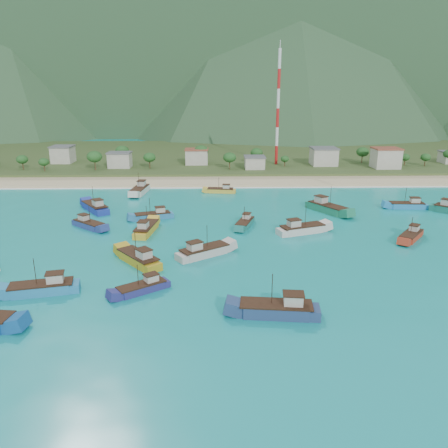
{
  "coord_description": "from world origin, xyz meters",
  "views": [
    {
      "loc": [
        4.92,
        -76.23,
        32.33
      ],
      "look_at": [
        7.05,
        18.0,
        3.0
      ],
      "focal_mm": 35.0,
      "sensor_mm": 36.0,
      "label": 1
    }
  ],
  "objects_px": {
    "boat_4": "(140,190)",
    "boat_22": "(143,288)",
    "boat_15": "(221,191)",
    "boat_20": "(245,224)",
    "boat_25": "(301,230)",
    "boat_26": "(139,259)",
    "boat_5": "(43,289)",
    "boat_10": "(411,236)",
    "boat_8": "(89,225)",
    "boat_21": "(95,208)",
    "radio_tower": "(278,108)",
    "boat_23": "(204,252)",
    "boat_9": "(146,229)",
    "boat_24": "(153,216)",
    "boat_14": "(407,206)",
    "boat_18": "(327,208)",
    "boat_29": "(278,310)"
  },
  "relations": [
    {
      "from": "boat_23",
      "to": "boat_14",
      "type": "bearing_deg",
      "value": 87.59
    },
    {
      "from": "boat_15",
      "to": "boat_21",
      "type": "height_order",
      "value": "boat_21"
    },
    {
      "from": "boat_15",
      "to": "boat_22",
      "type": "bearing_deg",
      "value": 175.88
    },
    {
      "from": "boat_20",
      "to": "boat_29",
      "type": "height_order",
      "value": "boat_29"
    },
    {
      "from": "boat_10",
      "to": "boat_15",
      "type": "xyz_separation_m",
      "value": [
        -41.94,
        46.63,
        -0.06
      ]
    },
    {
      "from": "boat_20",
      "to": "boat_24",
      "type": "relative_size",
      "value": 0.93
    },
    {
      "from": "boat_20",
      "to": "boat_26",
      "type": "bearing_deg",
      "value": 65.42
    },
    {
      "from": "boat_5",
      "to": "boat_21",
      "type": "distance_m",
      "value": 51.07
    },
    {
      "from": "boat_24",
      "to": "boat_29",
      "type": "bearing_deg",
      "value": -171.58
    },
    {
      "from": "boat_29",
      "to": "boat_5",
      "type": "bearing_deg",
      "value": 84.02
    },
    {
      "from": "boat_14",
      "to": "boat_21",
      "type": "distance_m",
      "value": 87.33
    },
    {
      "from": "boat_4",
      "to": "boat_22",
      "type": "height_order",
      "value": "boat_4"
    },
    {
      "from": "boat_14",
      "to": "boat_18",
      "type": "distance_m",
      "value": 23.85
    },
    {
      "from": "boat_4",
      "to": "boat_9",
      "type": "bearing_deg",
      "value": 107.76
    },
    {
      "from": "boat_8",
      "to": "boat_29",
      "type": "height_order",
      "value": "boat_29"
    },
    {
      "from": "boat_8",
      "to": "boat_21",
      "type": "distance_m",
      "value": 15.4
    },
    {
      "from": "boat_9",
      "to": "boat_23",
      "type": "height_order",
      "value": "boat_23"
    },
    {
      "from": "boat_9",
      "to": "boat_14",
      "type": "height_order",
      "value": "boat_9"
    },
    {
      "from": "boat_23",
      "to": "boat_24",
      "type": "relative_size",
      "value": 1.07
    },
    {
      "from": "boat_26",
      "to": "boat_21",
      "type": "bearing_deg",
      "value": 75.92
    },
    {
      "from": "boat_15",
      "to": "boat_20",
      "type": "distance_m",
      "value": 36.45
    },
    {
      "from": "boat_8",
      "to": "boat_20",
      "type": "distance_m",
      "value": 38.04
    },
    {
      "from": "boat_8",
      "to": "boat_15",
      "type": "distance_m",
      "value": 49.04
    },
    {
      "from": "boat_23",
      "to": "boat_21",
      "type": "bearing_deg",
      "value": -172.99
    },
    {
      "from": "boat_25",
      "to": "boat_26",
      "type": "bearing_deg",
      "value": -83.25
    },
    {
      "from": "boat_14",
      "to": "boat_23",
      "type": "bearing_deg",
      "value": 125.58
    },
    {
      "from": "boat_26",
      "to": "boat_29",
      "type": "height_order",
      "value": "boat_29"
    },
    {
      "from": "boat_8",
      "to": "boat_14",
      "type": "distance_m",
      "value": 86.5
    },
    {
      "from": "boat_4",
      "to": "boat_21",
      "type": "bearing_deg",
      "value": 73.47
    },
    {
      "from": "boat_5",
      "to": "boat_23",
      "type": "xyz_separation_m",
      "value": [
        26.09,
        16.19,
        0.02
      ]
    },
    {
      "from": "boat_4",
      "to": "boat_10",
      "type": "height_order",
      "value": "boat_4"
    },
    {
      "from": "boat_22",
      "to": "boat_15",
      "type": "bearing_deg",
      "value": -45.96
    },
    {
      "from": "boat_4",
      "to": "boat_25",
      "type": "xyz_separation_m",
      "value": [
        44.25,
        -41.5,
        -0.07
      ]
    },
    {
      "from": "boat_8",
      "to": "boat_10",
      "type": "relative_size",
      "value": 1.02
    },
    {
      "from": "boat_15",
      "to": "boat_29",
      "type": "distance_m",
      "value": 80.74
    },
    {
      "from": "boat_26",
      "to": "boat_10",
      "type": "bearing_deg",
      "value": -27.04
    },
    {
      "from": "boat_21",
      "to": "boat_23",
      "type": "xyz_separation_m",
      "value": [
        30.67,
        -34.68,
        -0.08
      ]
    },
    {
      "from": "boat_4",
      "to": "boat_20",
      "type": "height_order",
      "value": "boat_4"
    },
    {
      "from": "boat_9",
      "to": "boat_25",
      "type": "xyz_separation_m",
      "value": [
        36.32,
        -1.2,
        0.05
      ]
    },
    {
      "from": "radio_tower",
      "to": "boat_20",
      "type": "relative_size",
      "value": 4.72
    },
    {
      "from": "boat_9",
      "to": "boat_24",
      "type": "relative_size",
      "value": 1.1
    },
    {
      "from": "boat_20",
      "to": "boat_23",
      "type": "bearing_deg",
      "value": 82.61
    },
    {
      "from": "boat_15",
      "to": "boat_26",
      "type": "relative_size",
      "value": 0.85
    },
    {
      "from": "boat_29",
      "to": "boat_21",
      "type": "bearing_deg",
      "value": 41.95
    },
    {
      "from": "boat_15",
      "to": "boat_14",
      "type": "bearing_deg",
      "value": -104.33
    },
    {
      "from": "radio_tower",
      "to": "boat_29",
      "type": "bearing_deg",
      "value": -97.67
    },
    {
      "from": "radio_tower",
      "to": "boat_15",
      "type": "relative_size",
      "value": 4.82
    },
    {
      "from": "boat_21",
      "to": "boat_26",
      "type": "height_order",
      "value": "boat_21"
    },
    {
      "from": "boat_4",
      "to": "boat_8",
      "type": "height_order",
      "value": "boat_4"
    },
    {
      "from": "boat_5",
      "to": "boat_10",
      "type": "xyz_separation_m",
      "value": [
        72.44,
        25.51,
        -0.16
      ]
    }
  ]
}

